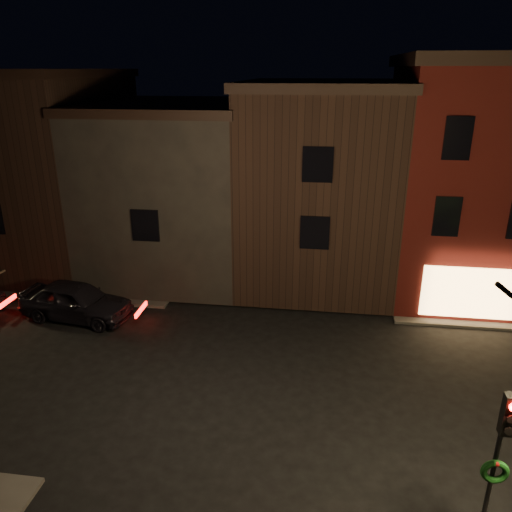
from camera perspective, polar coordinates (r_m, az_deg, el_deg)
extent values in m
plane|color=black|center=(17.47, 0.57, -14.43)|extent=(120.00, 120.00, 0.00)
cube|color=#2D2B28|center=(41.76, -23.88, 5.04)|extent=(30.00, 30.00, 0.12)
cube|color=#50110E|center=(24.96, 22.39, 7.74)|extent=(6.00, 8.00, 10.00)
cube|color=black|center=(24.47, 24.14, 19.76)|extent=(6.50, 8.50, 0.50)
cube|color=#FFC472|center=(22.30, 23.44, -3.90)|extent=(4.00, 0.12, 2.20)
cube|color=black|center=(25.27, 7.17, 8.10)|extent=(7.00, 10.00, 9.00)
cube|color=black|center=(24.69, 7.68, 18.81)|extent=(7.30, 10.30, 0.40)
cube|color=black|center=(26.48, -8.89, 7.49)|extent=(7.50, 10.00, 8.00)
cube|color=black|center=(25.87, -9.42, 16.58)|extent=(7.80, 10.30, 0.40)
cube|color=black|center=(29.25, -22.88, 8.87)|extent=(7.00, 10.00, 9.50)
cube|color=black|center=(28.79, -24.30, 18.51)|extent=(7.30, 10.30, 0.40)
cylinder|color=black|center=(12.40, 25.43, -21.42)|extent=(0.10, 0.10, 4.00)
cube|color=black|center=(11.31, 26.96, -15.88)|extent=(0.28, 0.22, 0.90)
cylinder|color=black|center=(11.22, 27.15, -16.23)|extent=(0.18, 0.06, 0.18)
cylinder|color=black|center=(11.38, 26.91, -17.38)|extent=(0.18, 0.06, 0.18)
torus|color=#0C380F|center=(12.28, 25.63, -21.34)|extent=(0.58, 0.14, 0.58)
sphere|color=#990C0C|center=(12.12, 25.82, -20.62)|extent=(0.12, 0.12, 0.12)
imported|color=black|center=(22.53, -19.87, -4.85)|extent=(4.98, 2.52, 1.63)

